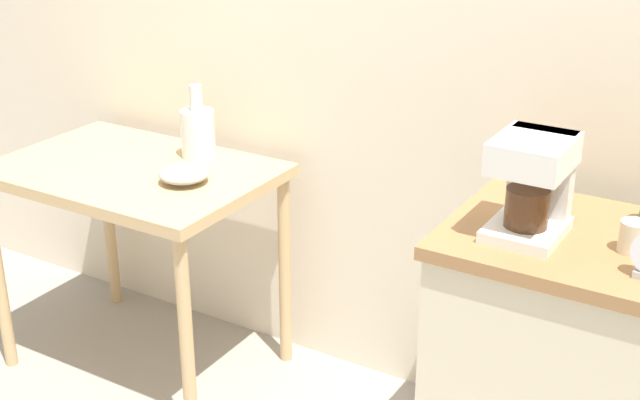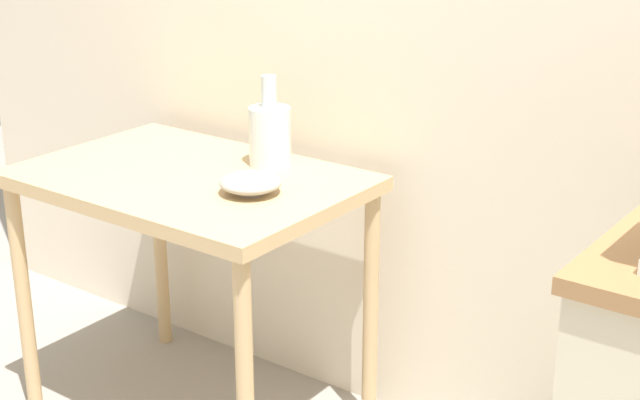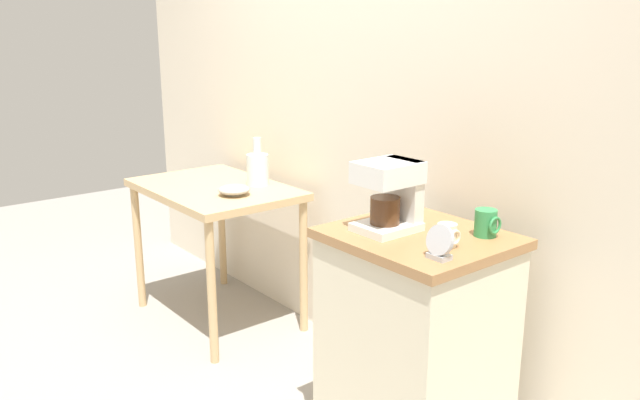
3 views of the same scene
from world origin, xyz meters
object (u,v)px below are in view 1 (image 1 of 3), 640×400
Objects in this scene: glass_carafe_vase at (198,132)px; coffee_maker at (533,181)px; bowl_stoneware at (184,174)px; mug_small_cream at (634,237)px.

glass_carafe_vase is 1.29m from coffee_maker.
coffee_maker is (1.26, -0.24, 0.16)m from glass_carafe_vase.
mug_small_cream is at bearing -0.17° from bowl_stoneware.
mug_small_cream is (0.25, 0.02, -0.10)m from coffee_maker.
bowl_stoneware is 0.25m from glass_carafe_vase.
coffee_maker is at bearing -175.74° from mug_small_cream.
bowl_stoneware is at bearing 178.84° from coffee_maker.
bowl_stoneware is 1.41m from mug_small_cream.
mug_small_cream is at bearing -8.36° from glass_carafe_vase.
glass_carafe_vase is at bearing 169.16° from coffee_maker.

